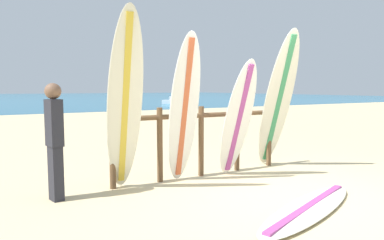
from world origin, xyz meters
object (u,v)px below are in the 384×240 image
surfboard_leaning_left (184,110)px  surfboard_lying_on_sand (309,208)px  small_boat_offshore (174,101)px  beachgoer_standing (55,137)px  surfboard_leaning_center (278,101)px  surfboard_leaning_center_left (238,120)px  surfboard_leaning_far_left (125,104)px  surfboard_rack (201,134)px

surfboard_leaning_left → surfboard_lying_on_sand: surfboard_leaning_left is taller
small_boat_offshore → beachgoer_standing: bearing=-120.6°
beachgoer_standing → surfboard_leaning_center: bearing=-2.2°
surfboard_leaning_center → small_boat_offshore: (10.35, 24.03, -0.98)m
surfboard_leaning_center_left → small_boat_offshore: size_ratio=0.89×
surfboard_leaning_far_left → surfboard_leaning_left: bearing=2.1°
surfboard_leaning_center → small_boat_offshore: bearing=66.7°
surfboard_lying_on_sand → small_boat_offshore: size_ratio=1.11×
beachgoer_standing → small_boat_offshore: (14.11, 23.88, -0.59)m
surfboard_lying_on_sand → beachgoer_standing: beachgoer_standing is taller
surfboard_leaning_left → surfboard_leaning_center: 1.95m
surfboard_leaning_center_left → beachgoer_standing: (-2.74, 0.31, -0.12)m
surfboard_rack → surfboard_leaning_left: bearing=-147.9°
surfboard_leaning_far_left → surfboard_leaning_center_left: bearing=-2.9°
surfboard_leaning_left → beachgoer_standing: size_ratio=1.49×
surfboard_leaning_far_left → surfboard_lying_on_sand: surfboard_leaning_far_left is taller
surfboard_rack → surfboard_leaning_far_left: (-1.44, -0.35, 0.54)m
surfboard_leaning_center → beachgoer_standing: surfboard_leaning_center is taller
surfboard_leaning_far_left → surfboard_leaning_left: (0.94, 0.03, -0.12)m
surfboard_leaning_center_left → surfboard_leaning_center: size_ratio=0.78×
surfboard_leaning_left → surfboard_lying_on_sand: (0.73, -1.77, -1.10)m
surfboard_rack → surfboard_leaning_center: 1.57m
surfboard_leaning_center_left → beachgoer_standing: size_ratio=1.25×
surfboard_rack → surfboard_leaning_far_left: surfboard_leaning_far_left is taller
small_boat_offshore → surfboard_lying_on_sand: bearing=-114.1°
surfboard_leaning_left → surfboard_leaning_center: (1.95, 0.04, 0.09)m
surfboard_leaning_left → surfboard_leaning_center_left: size_ratio=1.19×
surfboard_leaning_left → surfboard_rack: bearing=32.1°
surfboard_leaning_center_left → beachgoer_standing: bearing=173.6°
surfboard_lying_on_sand → surfboard_leaning_center_left: bearing=83.4°
beachgoer_standing → surfboard_rack: bearing=3.3°
surfboard_leaning_center → small_boat_offshore: size_ratio=1.15×
small_boat_offshore → surfboard_leaning_far_left: bearing=-118.8°
small_boat_offshore → surfboard_leaning_center: bearing=-113.3°
surfboard_rack → beachgoer_standing: (-2.32, -0.13, 0.13)m
surfboard_leaning_far_left → beachgoer_standing: size_ratio=1.64×
small_boat_offshore → surfboard_leaning_center_left: bearing=-115.2°
surfboard_leaning_far_left → small_boat_offshore: (13.23, 24.10, -1.00)m
surfboard_leaning_center → surfboard_rack: bearing=169.2°
surfboard_leaning_center_left → surfboard_lying_on_sand: size_ratio=0.81×
surfboard_leaning_center → surfboard_leaning_center_left: bearing=-170.8°
surfboard_leaning_far_left → surfboard_lying_on_sand: (1.67, -1.74, -1.22)m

